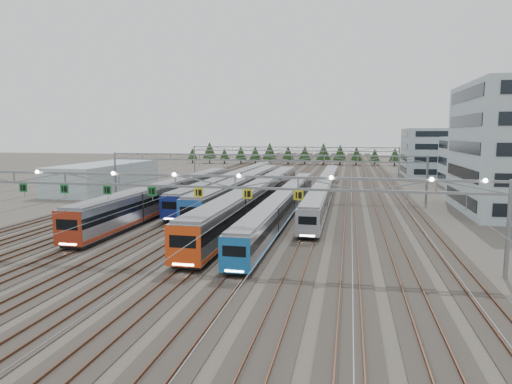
% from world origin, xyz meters
% --- Properties ---
extents(ground, '(400.00, 400.00, 0.00)m').
position_xyz_m(ground, '(0.00, 0.00, 0.00)').
color(ground, '#47423A').
rests_on(ground, ground).
extents(track_bed, '(54.00, 260.00, 5.42)m').
position_xyz_m(track_bed, '(0.00, 100.00, 1.49)').
color(track_bed, '#2D2823').
rests_on(track_bed, ground).
extents(train_a, '(3.14, 53.69, 4.09)m').
position_xyz_m(train_a, '(-11.25, 26.73, 2.30)').
color(train_a, black).
rests_on(train_a, ground).
extents(train_b, '(2.82, 67.29, 3.67)m').
position_xyz_m(train_b, '(-6.75, 48.38, 2.09)').
color(train_b, black).
rests_on(train_b, ground).
extents(train_c, '(3.12, 55.76, 4.07)m').
position_xyz_m(train_c, '(-2.25, 37.52, 2.28)').
color(train_c, black).
rests_on(train_c, ground).
extents(train_d, '(3.14, 65.06, 4.09)m').
position_xyz_m(train_d, '(2.25, 28.12, 2.30)').
color(train_d, black).
rests_on(train_d, ground).
extents(train_e, '(2.63, 57.50, 3.41)m').
position_xyz_m(train_e, '(6.75, 23.76, 1.96)').
color(train_e, black).
rests_on(train_e, ground).
extents(train_f, '(2.67, 66.57, 3.48)m').
position_xyz_m(train_f, '(11.25, 42.03, 1.99)').
color(train_f, black).
rests_on(train_f, ground).
extents(gantry_near, '(56.36, 0.61, 8.08)m').
position_xyz_m(gantry_near, '(-0.05, -0.12, 7.09)').
color(gantry_near, gray).
rests_on(gantry_near, ground).
extents(gantry_mid, '(56.36, 0.36, 8.00)m').
position_xyz_m(gantry_mid, '(0.00, 40.00, 6.39)').
color(gantry_mid, gray).
rests_on(gantry_mid, ground).
extents(gantry_far, '(56.36, 0.36, 8.00)m').
position_xyz_m(gantry_far, '(0.00, 85.00, 6.39)').
color(gantry_far, gray).
rests_on(gantry_far, ground).
extents(depot_bldg_mid, '(14.00, 16.00, 10.76)m').
position_xyz_m(depot_bldg_mid, '(42.53, 65.90, 5.38)').
color(depot_bldg_mid, '#A0B8BF').
rests_on(depot_bldg_mid, ground).
extents(depot_bldg_north, '(22.00, 18.00, 12.86)m').
position_xyz_m(depot_bldg_north, '(40.98, 92.44, 6.43)').
color(depot_bldg_north, '#A0B8BF').
rests_on(depot_bldg_north, ground).
extents(west_shed, '(10.00, 30.00, 5.44)m').
position_xyz_m(west_shed, '(-33.91, 46.67, 2.72)').
color(west_shed, '#A0B8BF').
rests_on(west_shed, ground).
extents(treeline, '(106.40, 5.60, 7.02)m').
position_xyz_m(treeline, '(5.40, 130.37, 4.23)').
color(treeline, '#332114').
rests_on(treeline, ground).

